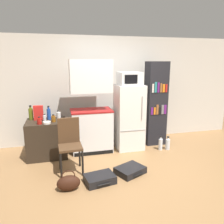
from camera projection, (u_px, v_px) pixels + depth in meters
The scene contains 21 objects.
ground_plane at pixel (136, 177), 3.76m from camera, with size 24.00×24.00×0.00m, color olive.
wall_back at pixel (117, 90), 5.41m from camera, with size 6.40×0.10×2.52m.
side_table at pixel (47, 139), 4.53m from camera, with size 0.79×0.65×0.76m.
kitchen_hutch at pixel (91, 110), 4.68m from camera, with size 0.88×0.54×1.98m.
refrigerator at pixel (129, 117), 4.91m from camera, with size 0.60×0.60×1.45m.
microwave at pixel (130, 78), 4.71m from camera, with size 0.48×0.44×0.27m.
bookshelf at pixel (156, 104), 5.12m from camera, with size 0.46×0.36×1.95m.
bottle_olive_oil at pixel (31, 114), 4.52m from camera, with size 0.09×0.09×0.30m.
bottle_milk_white at pixel (59, 115), 4.61m from camera, with size 0.08×0.08×0.17m.
bottle_ketchup_red at pixel (39, 121), 4.20m from camera, with size 0.09×0.09×0.15m.
bottle_clear_short at pixel (45, 118), 4.43m from camera, with size 0.07×0.07×0.14m.
bottle_amber_beer at pixel (53, 119), 4.36m from camera, with size 0.08×0.08×0.15m.
bottle_blue_soda at pixel (49, 114), 4.52m from camera, with size 0.08×0.08×0.29m.
bowl at pixel (47, 123), 4.24m from camera, with size 0.15×0.15×0.04m.
cereal_box at pixel (38, 113), 4.49m from camera, with size 0.19×0.07×0.30m.
chair at pixel (70, 140), 3.89m from camera, with size 0.42×0.42×0.96m.
suitcase_large_flat at pixel (130, 170), 3.87m from camera, with size 0.59×0.54×0.12m.
suitcase_small_flat at pixel (100, 179), 3.57m from camera, with size 0.53×0.42×0.13m.
handbag at pixel (69, 183), 3.35m from camera, with size 0.36×0.20×0.33m.
water_bottle_front at pixel (160, 144), 4.89m from camera, with size 0.09×0.09×0.33m.
water_bottle_middle at pixel (168, 144), 4.92m from camera, with size 0.10×0.10×0.30m.
Camera 1 is at (-1.22, -3.21, 1.94)m, focal length 35.00 mm.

